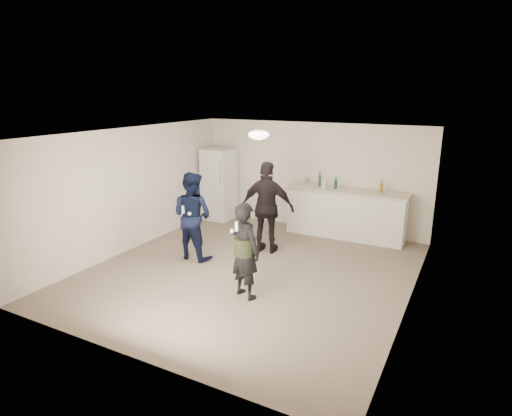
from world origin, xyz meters
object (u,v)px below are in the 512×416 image
at_px(fridge, 219,184).
at_px(spectator, 267,208).
at_px(counter, 345,214).
at_px(woman, 245,251).
at_px(shaker, 307,180).
at_px(man, 192,216).

bearing_deg(fridge, spectator, -36.27).
distance_m(counter, spectator, 2.04).
bearing_deg(woman, shaker, -64.38).
relative_size(woman, spectator, 0.84).
relative_size(shaker, spectator, 0.09).
height_order(woman, spectator, spectator).
height_order(shaker, spectator, spectator).
bearing_deg(shaker, spectator, -94.25).
height_order(fridge, man, fridge).
relative_size(shaker, woman, 0.11).
height_order(fridge, shaker, fridge).
bearing_deg(counter, shaker, 171.51).
relative_size(fridge, man, 1.05).
xyz_separation_m(counter, man, (-2.28, -2.60, 0.33)).
bearing_deg(shaker, man, -114.96).
bearing_deg(woman, spectator, -54.73).
height_order(shaker, woman, woman).
xyz_separation_m(shaker, spectator, (-0.13, -1.79, -0.24)).
bearing_deg(spectator, woman, 97.98).
height_order(fridge, woman, fridge).
relative_size(counter, shaker, 15.29).
bearing_deg(fridge, shaker, 5.51).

